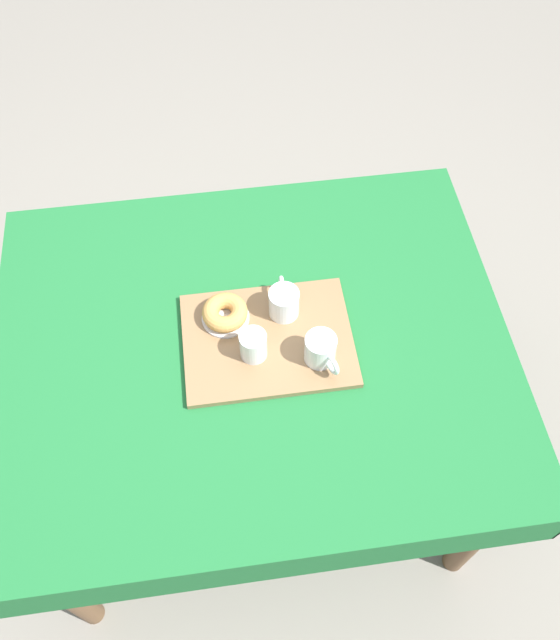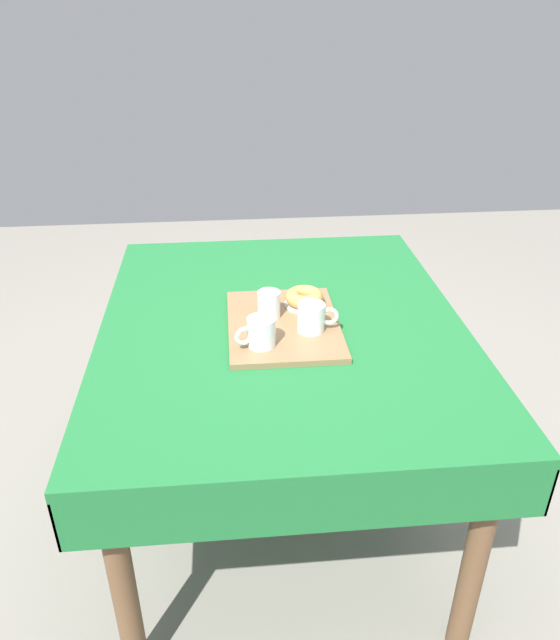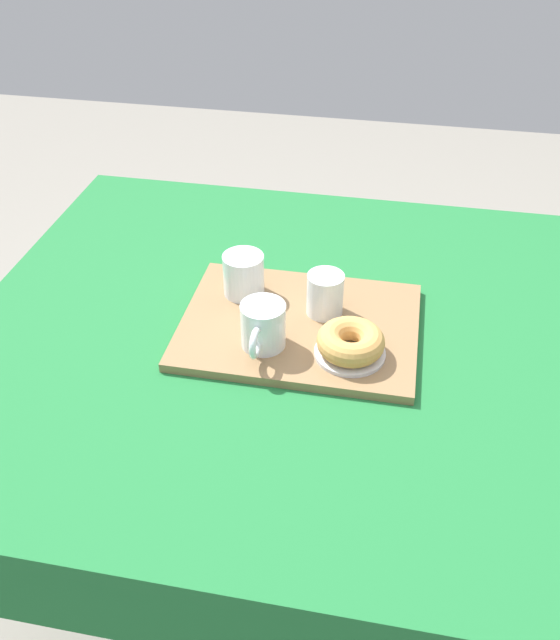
{
  "view_description": "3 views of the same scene",
  "coord_description": "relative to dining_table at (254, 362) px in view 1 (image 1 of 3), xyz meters",
  "views": [
    {
      "loc": [
        0.05,
        0.86,
        2.2
      ],
      "look_at": [
        -0.08,
        -0.04,
        0.79
      ],
      "focal_mm": 37.03,
      "sensor_mm": 36.0,
      "label": 1
    },
    {
      "loc": [
        -1.58,
        0.15,
        1.65
      ],
      "look_at": [
        -0.05,
        0.01,
        0.79
      ],
      "focal_mm": 34.06,
      "sensor_mm": 36.0,
      "label": 2
    },
    {
      "loc": [
        0.11,
        -0.98,
        1.54
      ],
      "look_at": [
        -0.07,
        -0.03,
        0.79
      ],
      "focal_mm": 38.66,
      "sensor_mm": 36.0,
      "label": 3
    }
  ],
  "objects": [
    {
      "name": "serving_tray",
      "position": [
        -0.04,
        -0.0,
        0.11
      ],
      "size": [
        0.43,
        0.32,
        0.02
      ],
      "primitive_type": "cube",
      "color": "olive",
      "rests_on": "dining_table"
    },
    {
      "name": "dining_table",
      "position": [
        0.0,
        0.0,
        0.0
      ],
      "size": [
        1.32,
        1.08,
        0.75
      ],
      "color": "#1E6B33",
      "rests_on": "ground"
    },
    {
      "name": "tea_mug_left",
      "position": [
        -0.16,
        0.07,
        0.16
      ],
      "size": [
        0.08,
        0.11,
        0.08
      ],
      "color": "white",
      "rests_on": "serving_tray"
    },
    {
      "name": "ground_plane",
      "position": [
        0.0,
        0.0,
        -0.66
      ],
      "size": [
        6.0,
        6.0,
        0.0
      ],
      "primitive_type": "plane",
      "color": "gray"
    },
    {
      "name": "water_glass_near",
      "position": [
        0.0,
        0.04,
        0.15
      ],
      "size": [
        0.07,
        0.07,
        0.08
      ],
      "color": "white",
      "rests_on": "serving_tray"
    },
    {
      "name": "tea_mug_right",
      "position": [
        -0.09,
        -0.08,
        0.16
      ],
      "size": [
        0.08,
        0.12,
        0.08
      ],
      "color": "white",
      "rests_on": "serving_tray"
    },
    {
      "name": "sugar_donut_left",
      "position": [
        0.06,
        -0.07,
        0.15
      ],
      "size": [
        0.12,
        0.12,
        0.04
      ],
      "primitive_type": "torus",
      "color": "tan",
      "rests_on": "donut_plate_left"
    },
    {
      "name": "donut_plate_left",
      "position": [
        0.06,
        -0.07,
        0.12
      ],
      "size": [
        0.12,
        0.12,
        0.01
      ],
      "primitive_type": "cylinder",
      "color": "silver",
      "rests_on": "serving_tray"
    }
  ]
}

